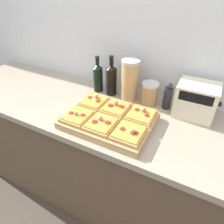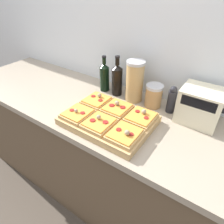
% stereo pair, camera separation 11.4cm
% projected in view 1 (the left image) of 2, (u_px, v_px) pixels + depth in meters
% --- Properties ---
extents(wall_back, '(6.00, 0.06, 2.50)m').
position_uv_depth(wall_back, '(143.00, 42.00, 1.30)').
color(wall_back, silver).
rests_on(wall_back, ground_plane).
extents(kitchen_counter, '(2.63, 0.67, 0.91)m').
position_uv_depth(kitchen_counter, '(117.00, 163.00, 1.49)').
color(kitchen_counter, brown).
rests_on(kitchen_counter, ground_plane).
extents(cutting_board, '(0.49, 0.37, 0.04)m').
position_uv_depth(cutting_board, '(110.00, 120.00, 1.14)').
color(cutting_board, tan).
rests_on(cutting_board, kitchen_counter).
extents(pizza_slice_back_left, '(0.15, 0.16, 0.05)m').
position_uv_depth(pizza_slice_back_left, '(94.00, 101.00, 1.24)').
color(pizza_slice_back_left, tan).
rests_on(pizza_slice_back_left, cutting_board).
extents(pizza_slice_back_center, '(0.15, 0.16, 0.06)m').
position_uv_depth(pizza_slice_back_center, '(116.00, 108.00, 1.18)').
color(pizza_slice_back_center, tan).
rests_on(pizza_slice_back_center, cutting_board).
extents(pizza_slice_back_right, '(0.15, 0.16, 0.06)m').
position_uv_depth(pizza_slice_back_right, '(141.00, 115.00, 1.12)').
color(pizza_slice_back_right, tan).
rests_on(pizza_slice_back_right, cutting_board).
extents(pizza_slice_front_left, '(0.15, 0.16, 0.05)m').
position_uv_depth(pizza_slice_front_left, '(77.00, 116.00, 1.12)').
color(pizza_slice_front_left, tan).
rests_on(pizza_slice_front_left, cutting_board).
extents(pizza_slice_front_center, '(0.15, 0.16, 0.05)m').
position_uv_depth(pizza_slice_front_center, '(102.00, 124.00, 1.06)').
color(pizza_slice_front_center, tan).
rests_on(pizza_slice_front_center, cutting_board).
extents(pizza_slice_front_right, '(0.15, 0.16, 0.05)m').
position_uv_depth(pizza_slice_front_right, '(129.00, 133.00, 1.00)').
color(pizza_slice_front_right, tan).
rests_on(pizza_slice_front_right, cutting_board).
extents(olive_oil_bottle, '(0.07, 0.07, 0.26)m').
position_uv_depth(olive_oil_bottle, '(98.00, 77.00, 1.42)').
color(olive_oil_bottle, black).
rests_on(olive_oil_bottle, kitchen_counter).
extents(wine_bottle, '(0.07, 0.07, 0.28)m').
position_uv_depth(wine_bottle, '(111.00, 79.00, 1.37)').
color(wine_bottle, black).
rests_on(wine_bottle, kitchen_counter).
extents(grain_jar_tall, '(0.12, 0.12, 0.27)m').
position_uv_depth(grain_jar_tall, '(130.00, 80.00, 1.31)').
color(grain_jar_tall, tan).
rests_on(grain_jar_tall, kitchen_counter).
extents(grain_jar_short, '(0.11, 0.11, 0.15)m').
position_uv_depth(grain_jar_short, '(150.00, 93.00, 1.29)').
color(grain_jar_short, '#AD7F4C').
rests_on(grain_jar_short, kitchen_counter).
extents(pepper_mill, '(0.05, 0.05, 0.17)m').
position_uv_depth(pepper_mill, '(168.00, 96.00, 1.24)').
color(pepper_mill, black).
rests_on(pepper_mill, kitchen_counter).
extents(toaster_oven, '(0.25, 0.19, 0.20)m').
position_uv_depth(toaster_oven, '(196.00, 100.00, 1.16)').
color(toaster_oven, beige).
rests_on(toaster_oven, kitchen_counter).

